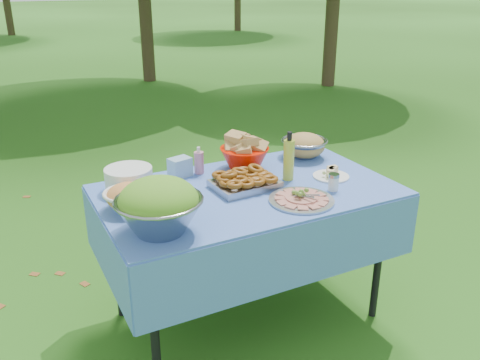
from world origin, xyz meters
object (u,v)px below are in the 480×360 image
object	(u,v)px
salad_bowl	(159,206)
bread_bowl	(245,153)
plate_stack	(129,179)
oil_bottle	(289,156)
charcuterie_platter	(302,194)
picnic_table	(247,255)
pasta_bowl_steel	(304,145)

from	to	relation	value
salad_bowl	bread_bowl	bearing A→B (deg)	37.70
plate_stack	oil_bottle	xyz separation A→B (m)	(0.78, -0.24, 0.07)
plate_stack	charcuterie_platter	xyz separation A→B (m)	(0.69, -0.51, -0.02)
picnic_table	pasta_bowl_steel	distance (m)	0.75
picnic_table	charcuterie_platter	xyz separation A→B (m)	(0.16, -0.25, 0.42)
salad_bowl	oil_bottle	world-z (taller)	oil_bottle
picnic_table	bread_bowl	world-z (taller)	bread_bowl
plate_stack	pasta_bowl_steel	distance (m)	1.06
picnic_table	salad_bowl	xyz separation A→B (m)	(-0.54, -0.24, 0.50)
salad_bowl	plate_stack	distance (m)	0.50
salad_bowl	bread_bowl	distance (m)	0.84
picnic_table	oil_bottle	size ratio (longest dim) A/B	5.65
plate_stack	bread_bowl	distance (m)	0.65
picnic_table	plate_stack	size ratio (longest dim) A/B	6.20
charcuterie_platter	oil_bottle	distance (m)	0.30
charcuterie_platter	plate_stack	bearing A→B (deg)	143.52
plate_stack	oil_bottle	world-z (taller)	oil_bottle
pasta_bowl_steel	charcuterie_platter	size ratio (longest dim) A/B	0.85
bread_bowl	charcuterie_platter	world-z (taller)	bread_bowl
plate_stack	oil_bottle	bearing A→B (deg)	-17.11
bread_bowl	picnic_table	bearing A→B (deg)	-114.30
salad_bowl	pasta_bowl_steel	world-z (taller)	salad_bowl
salad_bowl	plate_stack	xyz separation A→B (m)	(0.01, 0.50, -0.06)
salad_bowl	pasta_bowl_steel	xyz separation A→B (m)	(1.07, 0.53, -0.05)
picnic_table	charcuterie_platter	distance (m)	0.51
pasta_bowl_steel	charcuterie_platter	bearing A→B (deg)	-124.65
salad_bowl	bread_bowl	size ratio (longest dim) A/B	1.34
picnic_table	bread_bowl	size ratio (longest dim) A/B	5.41
bread_bowl	oil_bottle	size ratio (longest dim) A/B	1.04
picnic_table	oil_bottle	world-z (taller)	oil_bottle
pasta_bowl_steel	salad_bowl	bearing A→B (deg)	-153.73
pasta_bowl_steel	oil_bottle	world-z (taller)	oil_bottle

